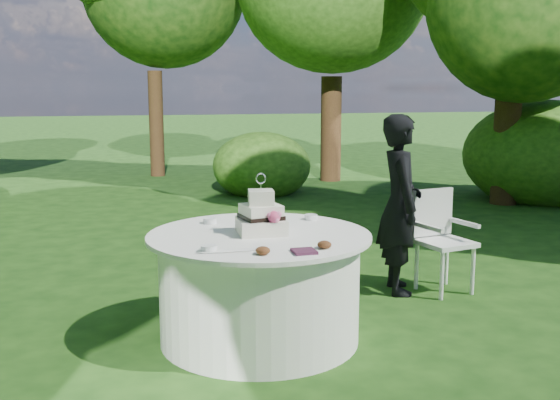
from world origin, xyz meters
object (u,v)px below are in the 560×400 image
at_px(guest, 400,204).
at_px(chair, 440,232).
at_px(napkins, 304,251).
at_px(cake, 261,217).
at_px(table, 259,286).

xyz_separation_m(guest, chair, (0.37, -0.05, -0.26)).
height_order(napkins, guest, guest).
bearing_deg(napkins, guest, 46.91).
bearing_deg(cake, guest, 28.78).
xyz_separation_m(napkins, chair, (1.65, 1.33, -0.26)).
xyz_separation_m(cake, chair, (1.78, 0.73, -0.37)).
relative_size(napkins, chair, 0.16).
relative_size(guest, chair, 1.75).
relative_size(table, chair, 1.75).
relative_size(napkins, cake, 0.33).
xyz_separation_m(table, cake, (0.02, 0.00, 0.50)).
bearing_deg(chair, napkins, -141.31).
xyz_separation_m(napkins, table, (-0.14, 0.60, -0.39)).
bearing_deg(table, chair, 22.07).
distance_m(napkins, guest, 1.88).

